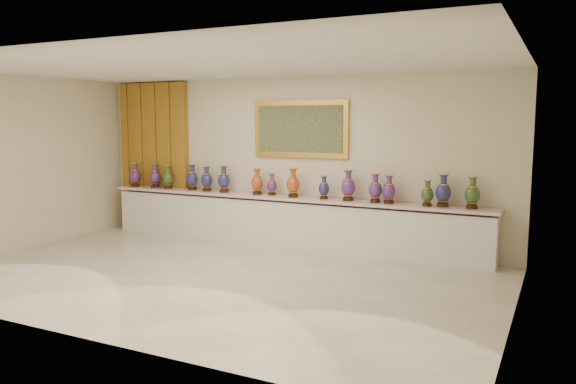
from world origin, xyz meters
The scene contains 20 objects.
ground centered at (0.00, 0.00, 0.00)m, with size 8.00×8.00×0.00m, color beige.
room centered at (-2.51, 2.44, 1.59)m, with size 8.00×8.00×8.00m.
counter centered at (0.00, 2.27, 0.44)m, with size 7.28×0.48×0.90m.
vase_0 centered at (-3.36, 2.22, 1.11)m, with size 0.24×0.24×0.48m.
vase_1 centered at (-2.90, 2.28, 1.11)m, with size 0.23×0.23×0.48m.
vase_2 centered at (-2.55, 2.25, 1.10)m, with size 0.27×0.27×0.46m.
vase_3 centered at (-1.99, 2.27, 1.12)m, with size 0.27×0.27×0.50m.
vase_4 centered at (-1.63, 2.24, 1.11)m, with size 0.29×0.29×0.48m.
vase_5 centered at (-1.25, 2.25, 1.12)m, with size 0.25×0.25×0.50m.
vase_6 centered at (-0.54, 2.25, 1.11)m, with size 0.28×0.28×0.47m.
vase_7 centered at (-0.26, 2.29, 1.08)m, with size 0.21×0.21×0.40m.
vase_8 centered at (0.20, 2.22, 1.13)m, with size 0.26×0.26×0.51m.
vase_9 centered at (0.77, 2.25, 1.08)m, with size 0.24×0.24×0.40m.
vase_10 centered at (1.21, 2.25, 1.13)m, with size 0.32×0.32×0.52m.
vase_11 centered at (1.68, 2.24, 1.11)m, with size 0.26×0.26×0.48m.
vase_12 centered at (1.92, 2.22, 1.11)m, with size 0.28×0.28×0.47m.
vase_13 centered at (2.53, 2.22, 1.09)m, with size 0.22×0.22×0.41m.
vase_14 centered at (2.76, 2.28, 1.13)m, with size 0.24×0.24×0.51m.
vase_15 centered at (3.20, 2.27, 1.12)m, with size 0.30×0.30×0.50m.
label_card centered at (-0.64, 2.13, 0.90)m, with size 0.10×0.06×0.00m, color white.
Camera 1 is at (4.44, -6.53, 2.24)m, focal length 35.00 mm.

